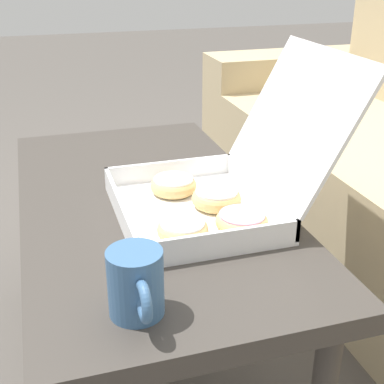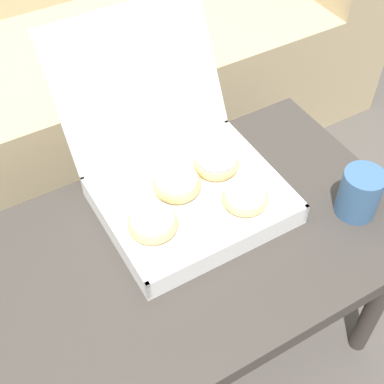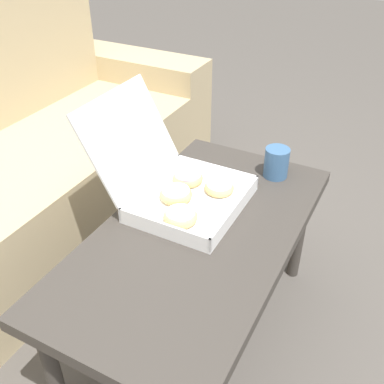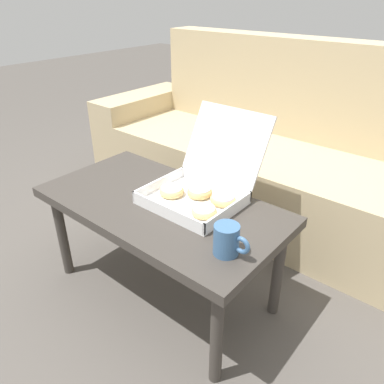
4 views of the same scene
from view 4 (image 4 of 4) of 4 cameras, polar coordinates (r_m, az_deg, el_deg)
ground_plane at (r=1.86m, az=-0.87°, el=-12.07°), size 12.00×12.00×0.00m
couch at (r=2.25m, az=12.24°, el=4.76°), size 2.31×0.76×0.98m
coffee_table at (r=1.53m, az=-4.79°, el=-3.13°), size 1.01×0.53×0.47m
pastry_box at (r=1.49m, az=1.63°, el=0.94°), size 0.36×0.44×0.32m
coffee_mug at (r=1.19m, az=5.41°, el=-7.30°), size 0.13×0.08×0.10m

